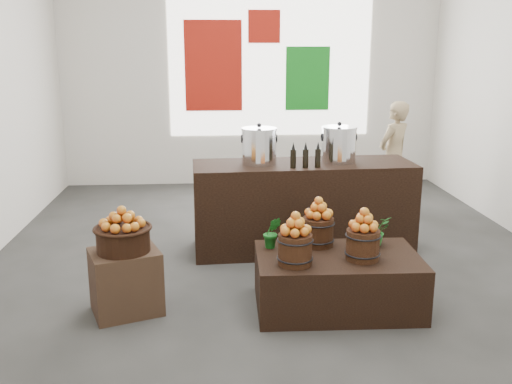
{
  "coord_description": "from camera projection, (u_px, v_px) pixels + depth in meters",
  "views": [
    {
      "loc": [
        -0.59,
        -5.72,
        2.2
      ],
      "look_at": [
        -0.21,
        -0.4,
        0.83
      ],
      "focal_mm": 40.0,
      "sensor_mm": 36.0,
      "label": 1
    }
  ],
  "objects": [
    {
      "name": "deco_green_right",
      "position": [
        307.0,
        79.0,
        9.11
      ],
      "size": [
        0.7,
        0.04,
        1.0
      ],
      "primitive_type": "cube",
      "color": "#12781A",
      "rests_on": "back_wall"
    },
    {
      "name": "apple_bucket_front_right",
      "position": [
        363.0,
        245.0,
        4.72
      ],
      "size": [
        0.28,
        0.28,
        0.26
      ],
      "primitive_type": "cylinder",
      "color": "#3B1E10",
      "rests_on": "display_table"
    },
    {
      "name": "stock_pot_center",
      "position": [
        339.0,
        145.0,
        6.16
      ],
      "size": [
        0.37,
        0.37,
        0.37
      ],
      "primitive_type": "cylinder",
      "color": "silver",
      "rests_on": "counter"
    },
    {
      "name": "back_wall",
      "position": [
        251.0,
        59.0,
        9.0
      ],
      "size": [
        6.0,
        0.04,
        4.0
      ],
      "primitive_type": "cube",
      "color": "silver",
      "rests_on": "ground"
    },
    {
      "name": "ground",
      "position": [
        272.0,
        258.0,
        6.12
      ],
      "size": [
        7.0,
        7.0,
        0.0
      ],
      "primitive_type": "plane",
      "color": "#3D3C3A",
      "rests_on": "ground"
    },
    {
      "name": "apples_in_basket",
      "position": [
        122.0,
        217.0,
        4.67
      ],
      "size": [
        0.34,
        0.34,
        0.18
      ],
      "primitive_type": null,
      "color": "#A20513",
      "rests_on": "wicker_basket"
    },
    {
      "name": "shopper",
      "position": [
        393.0,
        156.0,
        7.79
      ],
      "size": [
        0.65,
        0.62,
        1.49
      ],
      "primitive_type": "imported",
      "rotation": [
        0.0,
        0.0,
        3.81
      ],
      "color": "#9E8761",
      "rests_on": "ground"
    },
    {
      "name": "apple_bucket_rear",
      "position": [
        318.0,
        232.0,
        5.05
      ],
      "size": [
        0.28,
        0.28,
        0.26
      ],
      "primitive_type": "cylinder",
      "color": "#3B1E10",
      "rests_on": "display_table"
    },
    {
      "name": "deco_red_upper",
      "position": [
        264.0,
        26.0,
        8.86
      ],
      "size": [
        0.5,
        0.04,
        0.5
      ],
      "primitive_type": "cube",
      "color": "#A2180C",
      "rests_on": "back_wall"
    },
    {
      "name": "display_table",
      "position": [
        337.0,
        281.0,
        4.9
      ],
      "size": [
        1.4,
        0.88,
        0.48
      ],
      "primitive_type": "cube",
      "rotation": [
        0.0,
        0.0,
        -0.02
      ],
      "color": "black",
      "rests_on": "ground"
    },
    {
      "name": "herb_garnish_right",
      "position": [
        376.0,
        230.0,
        5.07
      ],
      "size": [
        0.3,
        0.29,
        0.27
      ],
      "primitive_type": "imported",
      "rotation": [
        0.0,
        0.0,
        0.43
      ],
      "color": "#14611B",
      "rests_on": "display_table"
    },
    {
      "name": "counter",
      "position": [
        303.0,
        206.0,
        6.28
      ],
      "size": [
        2.42,
        0.87,
        0.98
      ],
      "primitive_type": "cube",
      "rotation": [
        0.0,
        0.0,
        0.05
      ],
      "color": "black",
      "rests_on": "ground"
    },
    {
      "name": "stock_pot_left",
      "position": [
        259.0,
        147.0,
        6.06
      ],
      "size": [
        0.37,
        0.37,
        0.37
      ],
      "primitive_type": "cylinder",
      "color": "silver",
      "rests_on": "counter"
    },
    {
      "name": "herb_garnish_left",
      "position": [
        272.0,
        232.0,
        4.99
      ],
      "size": [
        0.16,
        0.13,
        0.28
      ],
      "primitive_type": "imported",
      "rotation": [
        0.0,
        0.0,
        0.02
      ],
      "color": "#14611B",
      "rests_on": "display_table"
    },
    {
      "name": "back_opening",
      "position": [
        270.0,
        59.0,
        9.0
      ],
      "size": [
        3.2,
        0.02,
        2.4
      ],
      "primitive_type": "cube",
      "color": "white",
      "rests_on": "back_wall"
    },
    {
      "name": "crate",
      "position": [
        126.0,
        282.0,
        4.81
      ],
      "size": [
        0.67,
        0.61,
        0.55
      ],
      "primitive_type": "cube",
      "rotation": [
        0.0,
        0.0,
        0.35
      ],
      "color": "#453120",
      "rests_on": "ground"
    },
    {
      "name": "apples_in_bucket_front_left",
      "position": [
        296.0,
        223.0,
        4.55
      ],
      "size": [
        0.21,
        0.21,
        0.19
      ],
      "primitive_type": null,
      "color": "#A20513",
      "rests_on": "apple_bucket_front_left"
    },
    {
      "name": "apples_in_bucket_front_right",
      "position": [
        364.0,
        219.0,
        4.66
      ],
      "size": [
        0.21,
        0.21,
        0.19
      ],
      "primitive_type": null,
      "color": "#A20513",
      "rests_on": "apple_bucket_front_right"
    },
    {
      "name": "oil_cruets",
      "position": [
        309.0,
        155.0,
        5.9
      ],
      "size": [
        0.26,
        0.08,
        0.27
      ],
      "primitive_type": null,
      "rotation": [
        0.0,
        0.0,
        0.05
      ],
      "color": "black",
      "rests_on": "counter"
    },
    {
      "name": "deco_red_left",
      "position": [
        213.0,
        66.0,
        8.96
      ],
      "size": [
        0.9,
        0.04,
        1.4
      ],
      "primitive_type": "cube",
      "color": "#A2180C",
      "rests_on": "back_wall"
    },
    {
      "name": "wicker_basket",
      "position": [
        123.0,
        240.0,
        4.71
      ],
      "size": [
        0.44,
        0.44,
        0.2
      ],
      "primitive_type": "cylinder",
      "color": "black",
      "rests_on": "crate"
    },
    {
      "name": "apples_in_bucket_rear",
      "position": [
        318.0,
        208.0,
        5.0
      ],
      "size": [
        0.21,
        0.21,
        0.19
      ],
      "primitive_type": null,
      "color": "#A20513",
      "rests_on": "apple_bucket_rear"
    },
    {
      "name": "apple_bucket_front_left",
      "position": [
        295.0,
        249.0,
        4.61
      ],
      "size": [
        0.28,
        0.28,
        0.26
      ],
      "primitive_type": "cylinder",
      "color": "#3B1E10",
      "rests_on": "display_table"
    }
  ]
}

